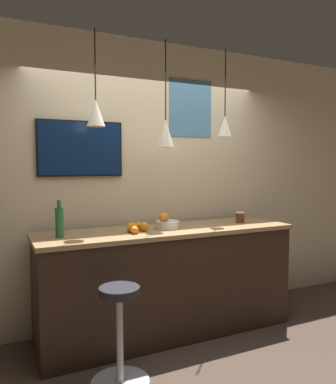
{
  "coord_description": "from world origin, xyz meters",
  "views": [
    {
      "loc": [
        -1.52,
        -2.58,
        1.64
      ],
      "look_at": [
        0.0,
        0.6,
        1.37
      ],
      "focal_mm": 35.0,
      "sensor_mm": 36.0,
      "label": 1
    }
  ],
  "objects_px": {
    "bar_stool": "(120,329)",
    "fruit_bowl": "(166,223)",
    "spread_jar": "(240,217)",
    "mounted_tv": "(81,149)",
    "juice_bottle": "(59,222)"
  },
  "relations": [
    {
      "from": "bar_stool",
      "to": "fruit_bowl",
      "type": "bearing_deg",
      "value": 42.51
    },
    {
      "from": "spread_jar",
      "to": "bar_stool",
      "type": "bearing_deg",
      "value": -158.0
    },
    {
      "from": "fruit_bowl",
      "to": "mounted_tv",
      "type": "height_order",
      "value": "mounted_tv"
    },
    {
      "from": "spread_jar",
      "to": "juice_bottle",
      "type": "bearing_deg",
      "value": -180.0
    },
    {
      "from": "fruit_bowl",
      "to": "mounted_tv",
      "type": "xyz_separation_m",
      "value": [
        -0.72,
        0.4,
        0.7
      ]
    },
    {
      "from": "juice_bottle",
      "to": "spread_jar",
      "type": "height_order",
      "value": "juice_bottle"
    },
    {
      "from": "spread_jar",
      "to": "mounted_tv",
      "type": "relative_size",
      "value": 0.14
    },
    {
      "from": "fruit_bowl",
      "to": "mounted_tv",
      "type": "bearing_deg",
      "value": 151.08
    },
    {
      "from": "juice_bottle",
      "to": "mounted_tv",
      "type": "bearing_deg",
      "value": 55.22
    },
    {
      "from": "bar_stool",
      "to": "juice_bottle",
      "type": "bearing_deg",
      "value": 117.22
    },
    {
      "from": "bar_stool",
      "to": "spread_jar",
      "type": "bearing_deg",
      "value": 22.0
    },
    {
      "from": "juice_bottle",
      "to": "fruit_bowl",
      "type": "bearing_deg",
      "value": 0.05
    },
    {
      "from": "fruit_bowl",
      "to": "juice_bottle",
      "type": "xyz_separation_m",
      "value": [
        -0.99,
        -0.0,
        0.08
      ]
    },
    {
      "from": "bar_stool",
      "to": "spread_jar",
      "type": "height_order",
      "value": "spread_jar"
    },
    {
      "from": "fruit_bowl",
      "to": "juice_bottle",
      "type": "height_order",
      "value": "juice_bottle"
    }
  ]
}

